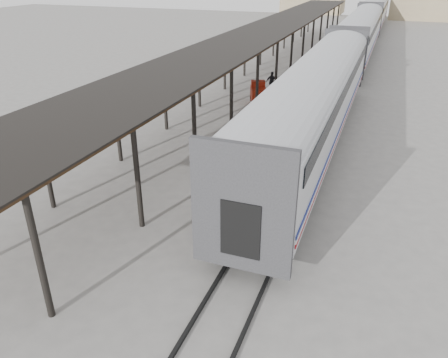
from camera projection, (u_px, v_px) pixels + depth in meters
ground at (196, 207)px, 17.72m from camera, size 160.00×160.00×0.00m
train at (360, 33)px, 43.94m from camera, size 3.45×76.01×4.01m
canopy at (272, 28)px, 37.20m from camera, size 4.90×64.30×4.15m
rails at (356, 59)px, 45.27m from camera, size 1.54×150.00×0.12m
baggage_cart at (220, 198)px, 17.09m from camera, size 1.93×2.67×0.86m
suitcase_stack at (217, 184)px, 17.23m from camera, size 1.31×1.35×0.59m
luggage_tug at (258, 94)px, 30.77m from camera, size 1.58×1.95×1.50m
porter at (218, 179)px, 16.00m from camera, size 0.61×0.76×1.84m
pedestrian at (272, 82)px, 33.32m from camera, size 0.96×0.45×1.59m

